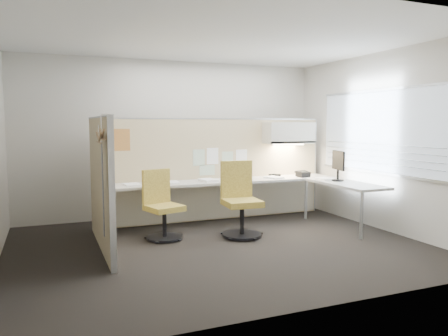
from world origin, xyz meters
name	(u,v)px	position (x,y,z in m)	size (l,w,h in m)	color
floor	(219,246)	(0.00, 0.00, -0.01)	(5.50, 4.50, 0.01)	black
ceiling	(219,37)	(0.00, 0.00, 2.80)	(5.50, 4.50, 0.01)	white
wall_back	(174,139)	(0.00, 2.25, 1.40)	(5.50, 0.02, 2.80)	beige
wall_front	(313,155)	(0.00, -2.25, 1.40)	(5.50, 0.02, 2.80)	beige
wall_right	(380,141)	(2.75, 0.00, 1.40)	(0.02, 4.50, 2.80)	beige
window_pane	(379,132)	(2.73, 0.00, 1.55)	(0.01, 2.80, 1.30)	#ABB9C7
partition_back	(215,170)	(0.55, 1.60, 0.88)	(4.10, 0.06, 1.75)	#C5B388
partition_left	(101,184)	(-1.50, 0.50, 0.88)	(0.06, 2.20, 1.75)	#C5B388
desk	(246,188)	(0.93, 1.13, 0.60)	(4.00, 2.07, 0.73)	beige
overhead_bin	(289,133)	(1.90, 1.39, 1.51)	(0.90, 0.36, 0.38)	beige
task_light_strip	(288,145)	(1.90, 1.39, 1.30)	(0.60, 0.06, 0.02)	#FFEABF
pinned_papers	(220,161)	(0.63, 1.57, 1.03)	(1.01, 0.00, 0.47)	#8CBF8C
poster	(121,140)	(-1.05, 1.57, 1.42)	(0.28, 0.00, 0.35)	orange
chair_left	(162,207)	(-0.63, 0.68, 0.46)	(0.58, 0.59, 0.99)	black
chair_right	(240,202)	(0.49, 0.39, 0.51)	(0.58, 0.59, 1.10)	black
monitor	(338,164)	(2.30, 0.46, 1.02)	(0.20, 0.46, 0.50)	black
phone	(303,174)	(2.06, 1.16, 0.78)	(0.23, 0.21, 0.12)	black
stapler	(273,175)	(1.60, 1.41, 0.76)	(0.14, 0.04, 0.05)	black
tape_dispenser	(278,176)	(1.62, 1.28, 0.76)	(0.10, 0.06, 0.06)	black
coat_hook	(101,147)	(-1.58, -0.40, 1.41)	(0.18, 0.46, 1.38)	silver
paper_stack_0	(132,185)	(-0.96, 1.22, 0.74)	(0.23, 0.30, 0.02)	white
paper_stack_1	(171,182)	(-0.31, 1.31, 0.74)	(0.23, 0.30, 0.02)	white
paper_stack_2	(208,180)	(0.27, 1.17, 0.75)	(0.23, 0.30, 0.05)	white
paper_stack_3	(243,179)	(0.94, 1.26, 0.74)	(0.23, 0.30, 0.01)	white
paper_stack_4	(274,177)	(1.50, 1.20, 0.74)	(0.23, 0.30, 0.03)	white
paper_stack_5	(325,179)	(2.25, 0.73, 0.74)	(0.23, 0.30, 0.02)	white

